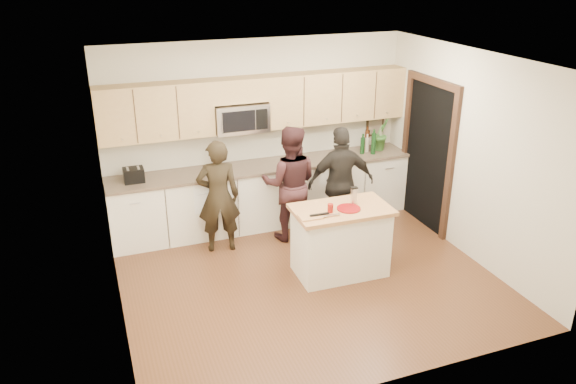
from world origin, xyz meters
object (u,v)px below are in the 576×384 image
object	(u,v)px
island	(340,240)
woman_center	(290,184)
woman_right	(341,183)
woman_left	(218,197)
toaster	(134,175)

from	to	relation	value
island	woman_center	distance (m)	1.22
island	woman_right	bearing A→B (deg)	66.24
island	woman_right	size ratio (longest dim) A/B	0.75
island	woman_left	xyz separation A→B (m)	(-1.27, 1.14, 0.33)
toaster	woman_left	xyz separation A→B (m)	(1.02, -0.54, -0.25)
woman_left	woman_center	world-z (taller)	woman_center
woman_center	woman_right	world-z (taller)	woman_center
island	woman_center	size ratio (longest dim) A/B	0.74
island	woman_right	world-z (taller)	woman_right
woman_right	toaster	bearing A→B (deg)	-6.05
toaster	woman_right	xyz separation A→B (m)	(2.74, -0.71, -0.23)
woman_left	woman_right	world-z (taller)	woman_right
toaster	woman_right	world-z (taller)	woman_right
woman_left	woman_center	bearing A→B (deg)	-170.90
toaster	woman_right	distance (m)	2.84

